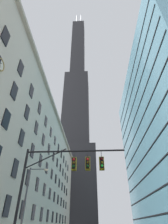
% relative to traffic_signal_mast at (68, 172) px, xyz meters
% --- Properties ---
extents(station_building, '(16.32, 74.80, 28.50)m').
position_rel_traffic_signal_mast_xyz_m(station_building, '(-15.69, 25.84, 8.51)').
color(station_building, beige).
rests_on(station_building, ground).
extents(dark_skyscraper, '(23.92, 23.92, 188.30)m').
position_rel_traffic_signal_mast_xyz_m(dark_skyscraper, '(-8.68, 84.38, 50.71)').
color(dark_skyscraper, black).
rests_on(dark_skyscraper, ground).
extents(traffic_signal_mast, '(8.51, 0.63, 7.56)m').
position_rel_traffic_signal_mast_xyz_m(traffic_signal_mast, '(0.00, 0.00, 0.00)').
color(traffic_signal_mast, black).
rests_on(traffic_signal_mast, sidewalk_left).
extents(street_lamppost, '(2.19, 0.32, 7.46)m').
position_rel_traffic_signal_mast_xyz_m(street_lamppost, '(-4.78, 5.35, -1.12)').
color(street_lamppost, '#47474C').
rests_on(street_lamppost, sidewalk_left).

